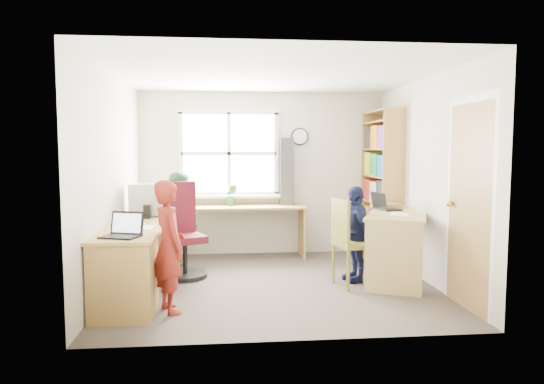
# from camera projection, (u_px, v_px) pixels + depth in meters

# --- Properties ---
(room) EXTENTS (3.64, 3.44, 2.44)m
(room) POSITION_uv_depth(u_px,v_px,m) (274.00, 179.00, 5.63)
(room) COLOR #3F3832
(room) RESTS_ON ground
(l_desk) EXTENTS (2.38, 2.95, 0.75)m
(l_desk) POSITION_uv_depth(u_px,v_px,m) (155.00, 252.00, 5.19)
(l_desk) COLOR #AF8846
(l_desk) RESTS_ON ground
(right_desk) EXTENTS (1.16, 1.55, 0.81)m
(right_desk) POSITION_uv_depth(u_px,v_px,m) (398.00, 231.00, 5.80)
(right_desk) COLOR tan
(right_desk) RESTS_ON ground
(bookshelf) EXTENTS (0.30, 1.02, 2.10)m
(bookshelf) POSITION_uv_depth(u_px,v_px,m) (381.00, 189.00, 6.88)
(bookshelf) COLOR #AF8846
(bookshelf) RESTS_ON ground
(swivel_chair) EXTENTS (0.71, 0.71, 1.16)m
(swivel_chair) POSITION_uv_depth(u_px,v_px,m) (183.00, 236.00, 5.94)
(swivel_chair) COLOR black
(swivel_chair) RESTS_ON ground
(wooden_chair) EXTENTS (0.52, 0.52, 1.00)m
(wooden_chair) POSITION_uv_depth(u_px,v_px,m) (350.00, 239.00, 5.51)
(wooden_chair) COLOR olive
(wooden_chair) RESTS_ON ground
(crt_monitor) EXTENTS (0.41, 0.36, 0.39)m
(crt_monitor) POSITION_uv_depth(u_px,v_px,m) (148.00, 199.00, 5.94)
(crt_monitor) COLOR #B6B6BB
(crt_monitor) RESTS_ON l_desk
(laptop_left) EXTENTS (0.40, 0.37, 0.23)m
(laptop_left) POSITION_uv_depth(u_px,v_px,m) (123.00, 231.00, 4.49)
(laptop_left) COLOR black
(laptop_left) RESTS_ON l_desk
(laptop_right) EXTENTS (0.34, 0.38, 0.22)m
(laptop_right) POSITION_uv_depth(u_px,v_px,m) (384.00, 206.00, 5.99)
(laptop_right) COLOR black
(laptop_right) RESTS_ON right_desk
(speaker_a) EXTENTS (0.09, 0.09, 0.16)m
(speaker_a) POSITION_uv_depth(u_px,v_px,m) (147.00, 212.00, 5.67)
(speaker_a) COLOR black
(speaker_a) RESTS_ON l_desk
(speaker_b) EXTENTS (0.10, 0.10, 0.17)m
(speaker_b) POSITION_uv_depth(u_px,v_px,m) (154.00, 206.00, 6.21)
(speaker_b) COLOR black
(speaker_b) RESTS_ON l_desk
(cd_tower) EXTENTS (0.21, 0.18, 0.97)m
(cd_tower) POSITION_uv_depth(u_px,v_px,m) (287.00, 171.00, 7.08)
(cd_tower) COLOR black
(cd_tower) RESTS_ON l_desk
(game_box) EXTENTS (0.38, 0.38, 0.06)m
(game_box) POSITION_uv_depth(u_px,v_px,m) (387.00, 206.00, 6.21)
(game_box) COLOR red
(game_box) RESTS_ON right_desk
(paper_a) EXTENTS (0.21, 0.29, 0.00)m
(paper_a) POSITION_uv_depth(u_px,v_px,m) (144.00, 227.00, 5.03)
(paper_a) COLOR white
(paper_a) RESTS_ON l_desk
(paper_b) EXTENTS (0.32, 0.35, 0.00)m
(paper_b) POSITION_uv_depth(u_px,v_px,m) (400.00, 214.00, 5.59)
(paper_b) COLOR white
(paper_b) RESTS_ON right_desk
(potted_plant) EXTENTS (0.17, 0.14, 0.31)m
(potted_plant) POSITION_uv_depth(u_px,v_px,m) (231.00, 195.00, 6.98)
(potted_plant) COLOR #2A6B37
(potted_plant) RESTS_ON l_desk
(person_red) EXTENTS (0.47, 0.55, 1.27)m
(person_red) POSITION_uv_depth(u_px,v_px,m) (169.00, 246.00, 4.62)
(person_red) COLOR maroon
(person_red) RESTS_ON ground
(person_green) EXTENTS (0.54, 0.66, 1.27)m
(person_green) POSITION_uv_depth(u_px,v_px,m) (180.00, 220.00, 6.33)
(person_green) COLOR #2E733D
(person_green) RESTS_ON ground
(person_navy) EXTENTS (0.37, 0.70, 1.13)m
(person_navy) POSITION_uv_depth(u_px,v_px,m) (355.00, 234.00, 5.72)
(person_navy) COLOR #151C43
(person_navy) RESTS_ON ground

